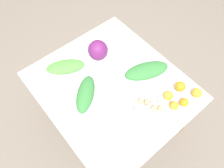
{
  "coord_description": "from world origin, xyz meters",
  "views": [
    {
      "loc": [
        -0.7,
        0.59,
        2.21
      ],
      "look_at": [
        0.0,
        0.0,
        0.72
      ],
      "focal_mm": 35.0,
      "sensor_mm": 36.0,
      "label": 1
    }
  ],
  "objects_px": {
    "cabbage_purple": "(98,50)",
    "orange_0": "(168,96)",
    "greens_bunch_beet_tops": "(85,94)",
    "egg_carton": "(150,107)",
    "orange_2": "(184,102)",
    "orange_3": "(174,106)",
    "greens_bunch_dandelion": "(65,67)",
    "greens_bunch_scallion": "(147,71)",
    "orange_4": "(180,87)",
    "orange_1": "(197,93)"
  },
  "relations": [
    {
      "from": "greens_bunch_beet_tops",
      "to": "cabbage_purple",
      "type": "bearing_deg",
      "value": -51.45
    },
    {
      "from": "greens_bunch_beet_tops",
      "to": "orange_1",
      "type": "distance_m",
      "value": 0.86
    },
    {
      "from": "egg_carton",
      "to": "greens_bunch_dandelion",
      "type": "relative_size",
      "value": 0.74
    },
    {
      "from": "cabbage_purple",
      "to": "orange_2",
      "type": "height_order",
      "value": "cabbage_purple"
    },
    {
      "from": "greens_bunch_beet_tops",
      "to": "orange_1",
      "type": "height_order",
      "value": "greens_bunch_beet_tops"
    },
    {
      "from": "greens_bunch_scallion",
      "to": "orange_1",
      "type": "distance_m",
      "value": 0.43
    },
    {
      "from": "cabbage_purple",
      "to": "egg_carton",
      "type": "distance_m",
      "value": 0.65
    },
    {
      "from": "greens_bunch_dandelion",
      "to": "orange_4",
      "type": "bearing_deg",
      "value": -141.98
    },
    {
      "from": "cabbage_purple",
      "to": "orange_1",
      "type": "relative_size",
      "value": 2.21
    },
    {
      "from": "orange_3",
      "to": "orange_4",
      "type": "height_order",
      "value": "orange_4"
    },
    {
      "from": "greens_bunch_beet_tops",
      "to": "greens_bunch_dandelion",
      "type": "height_order",
      "value": "greens_bunch_beet_tops"
    },
    {
      "from": "egg_carton",
      "to": "orange_0",
      "type": "relative_size",
      "value": 3.17
    },
    {
      "from": "greens_bunch_scallion",
      "to": "orange_4",
      "type": "relative_size",
      "value": 4.48
    },
    {
      "from": "cabbage_purple",
      "to": "greens_bunch_scallion",
      "type": "xyz_separation_m",
      "value": [
        -0.4,
        -0.2,
        -0.05
      ]
    },
    {
      "from": "greens_bunch_scallion",
      "to": "orange_2",
      "type": "distance_m",
      "value": 0.39
    },
    {
      "from": "greens_bunch_scallion",
      "to": "orange_0",
      "type": "bearing_deg",
      "value": 172.43
    },
    {
      "from": "cabbage_purple",
      "to": "orange_3",
      "type": "height_order",
      "value": "cabbage_purple"
    },
    {
      "from": "greens_bunch_scallion",
      "to": "orange_2",
      "type": "relative_size",
      "value": 5.44
    },
    {
      "from": "greens_bunch_beet_tops",
      "to": "orange_4",
      "type": "distance_m",
      "value": 0.74
    },
    {
      "from": "orange_3",
      "to": "greens_bunch_scallion",
      "type": "bearing_deg",
      "value": -10.19
    },
    {
      "from": "cabbage_purple",
      "to": "orange_1",
      "type": "xyz_separation_m",
      "value": [
        -0.8,
        -0.35,
        -0.05
      ]
    },
    {
      "from": "greens_bunch_dandelion",
      "to": "orange_1",
      "type": "height_order",
      "value": "orange_1"
    },
    {
      "from": "greens_bunch_beet_tops",
      "to": "orange_0",
      "type": "height_order",
      "value": "greens_bunch_beet_tops"
    },
    {
      "from": "cabbage_purple",
      "to": "egg_carton",
      "type": "bearing_deg",
      "value": 178.33
    },
    {
      "from": "cabbage_purple",
      "to": "greens_bunch_scallion",
      "type": "distance_m",
      "value": 0.45
    },
    {
      "from": "greens_bunch_dandelion",
      "to": "orange_1",
      "type": "xyz_separation_m",
      "value": [
        -0.87,
        -0.64,
        0.01
      ]
    },
    {
      "from": "egg_carton",
      "to": "greens_bunch_dandelion",
      "type": "distance_m",
      "value": 0.77
    },
    {
      "from": "orange_1",
      "to": "orange_4",
      "type": "distance_m",
      "value": 0.13
    },
    {
      "from": "cabbage_purple",
      "to": "greens_bunch_beet_tops",
      "type": "relative_size",
      "value": 0.52
    },
    {
      "from": "greens_bunch_dandelion",
      "to": "orange_3",
      "type": "distance_m",
      "value": 0.93
    },
    {
      "from": "orange_0",
      "to": "orange_4",
      "type": "distance_m",
      "value": 0.13
    },
    {
      "from": "cabbage_purple",
      "to": "orange_3",
      "type": "relative_size",
      "value": 2.52
    },
    {
      "from": "greens_bunch_scallion",
      "to": "orange_4",
      "type": "height_order",
      "value": "orange_4"
    },
    {
      "from": "cabbage_purple",
      "to": "orange_0",
      "type": "height_order",
      "value": "cabbage_purple"
    },
    {
      "from": "egg_carton",
      "to": "greens_bunch_beet_tops",
      "type": "height_order",
      "value": "same"
    },
    {
      "from": "orange_2",
      "to": "orange_4",
      "type": "bearing_deg",
      "value": -35.69
    },
    {
      "from": "cabbage_purple",
      "to": "orange_1",
      "type": "distance_m",
      "value": 0.87
    },
    {
      "from": "cabbage_purple",
      "to": "orange_0",
      "type": "distance_m",
      "value": 0.69
    },
    {
      "from": "orange_1",
      "to": "orange_2",
      "type": "relative_size",
      "value": 1.13
    },
    {
      "from": "greens_bunch_beet_tops",
      "to": "orange_0",
      "type": "distance_m",
      "value": 0.64
    },
    {
      "from": "orange_3",
      "to": "orange_4",
      "type": "xyz_separation_m",
      "value": [
        0.08,
        -0.16,
        0.01
      ]
    },
    {
      "from": "orange_3",
      "to": "greens_bunch_dandelion",
      "type": "bearing_deg",
      "value": 27.24
    },
    {
      "from": "egg_carton",
      "to": "greens_bunch_scallion",
      "type": "height_order",
      "value": "egg_carton"
    },
    {
      "from": "greens_bunch_dandelion",
      "to": "greens_bunch_beet_tops",
      "type": "bearing_deg",
      "value": 175.07
    },
    {
      "from": "egg_carton",
      "to": "orange_4",
      "type": "bearing_deg",
      "value": -140.49
    },
    {
      "from": "greens_bunch_dandelion",
      "to": "orange_4",
      "type": "height_order",
      "value": "orange_4"
    },
    {
      "from": "orange_2",
      "to": "orange_3",
      "type": "height_order",
      "value": "same"
    },
    {
      "from": "greens_bunch_scallion",
      "to": "orange_2",
      "type": "xyz_separation_m",
      "value": [
        -0.39,
        -0.01,
        -0.0
      ]
    },
    {
      "from": "orange_2",
      "to": "orange_0",
      "type": "bearing_deg",
      "value": 23.6
    },
    {
      "from": "orange_3",
      "to": "orange_4",
      "type": "distance_m",
      "value": 0.18
    }
  ]
}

